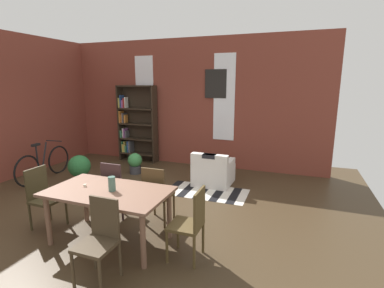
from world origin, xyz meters
name	(u,v)px	position (x,y,z in m)	size (l,w,h in m)	color
ground_plane	(107,216)	(0.00, 0.00, 0.00)	(9.00, 9.00, 0.00)	#403220
back_wall_brick	(183,103)	(0.00, 3.52, 1.68)	(7.54, 0.12, 3.36)	brown
window_pane_0	(145,96)	(-1.14, 3.45, 1.85)	(0.55, 0.02, 2.18)	white
window_pane_1	(224,98)	(1.14, 3.45, 1.85)	(0.55, 0.02, 2.18)	white
dining_table	(109,196)	(0.55, -0.64, 0.68)	(1.69, 0.95, 0.77)	brown
vase_on_table	(112,184)	(0.62, -0.64, 0.87)	(0.10, 0.10, 0.20)	#4C7266
tealight_candle_0	(85,185)	(0.15, -0.63, 0.79)	(0.04, 0.04, 0.03)	silver
dining_chair_head_right	(191,222)	(1.77, -0.64, 0.51)	(0.40, 0.40, 0.95)	#4C3C1F
dining_chair_head_left	(43,196)	(-0.67, -0.63, 0.51)	(0.41, 0.41, 0.95)	#382F1B
dining_chair_far_right	(157,193)	(0.93, 0.06, 0.51)	(0.40, 0.40, 0.95)	#45341D
dining_chair_near_right	(100,237)	(0.93, -1.34, 0.51)	(0.40, 0.40, 0.95)	#423423
dining_chair_far_left	(116,187)	(0.17, 0.06, 0.51)	(0.40, 0.40, 0.95)	#332122
bookshelf_tall	(135,124)	(-1.40, 3.28, 1.05)	(1.14, 0.30, 2.15)	#2D2319
armchair_white	(213,172)	(1.26, 2.13, 0.28)	(0.82, 0.82, 0.75)	silver
bicycle_second	(44,164)	(-2.57, 1.11, 0.35)	(0.44, 1.68, 0.90)	black
potted_plant_by_shelf	(135,163)	(-0.77, 2.19, 0.28)	(0.35, 0.35, 0.52)	#333338
potted_plant_corner	(79,168)	(-1.54, 1.13, 0.36)	(0.49, 0.49, 0.65)	#9E6042
striped_rug	(206,192)	(1.27, 1.62, 0.00)	(1.67, 0.87, 0.01)	black
framed_picture	(216,84)	(0.92, 3.45, 2.19)	(0.56, 0.03, 0.72)	black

